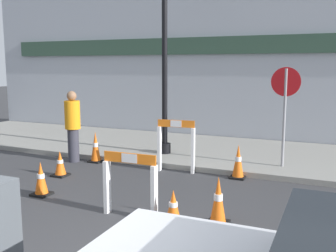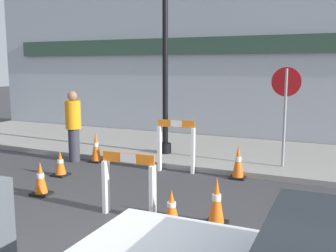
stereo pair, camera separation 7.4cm
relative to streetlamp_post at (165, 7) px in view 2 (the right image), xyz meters
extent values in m
cube|color=gray|center=(1.22, 0.89, -3.50)|extent=(18.00, 3.68, 0.11)
cube|color=#A3A8B2|center=(1.22, 2.81, -0.81)|extent=(18.00, 0.12, 5.50)
cube|color=#2D4738|center=(1.22, 2.70, -0.76)|extent=(16.20, 0.10, 0.50)
cylinder|color=black|center=(0.00, 0.00, -3.33)|extent=(0.29, 0.29, 0.24)
cylinder|color=black|center=(0.00, 0.00, -0.96)|extent=(0.13, 0.13, 4.98)
cylinder|color=gray|center=(2.80, -0.18, -2.42)|extent=(0.06, 0.06, 2.05)
cylinder|color=red|center=(2.80, -0.18, -1.67)|extent=(0.60, 0.04, 0.60)
cube|color=white|center=(1.11, -1.05, -3.08)|extent=(0.07, 0.14, 0.96)
cube|color=white|center=(0.38, -1.14, -3.08)|extent=(0.07, 0.14, 0.96)
cube|color=orange|center=(0.74, -1.09, -2.53)|extent=(0.79, 0.11, 0.15)
cube|color=white|center=(0.74, -1.09, -2.53)|extent=(0.24, 0.06, 0.13)
cube|color=white|center=(0.66, -3.66, -3.15)|extent=(0.06, 0.13, 0.81)
cube|color=white|center=(1.44, -3.64, -3.15)|extent=(0.06, 0.13, 0.81)
cube|color=orange|center=(1.05, -3.65, -2.67)|extent=(0.84, 0.05, 0.15)
cube|color=white|center=(1.05, -3.65, -2.67)|extent=(0.25, 0.04, 0.14)
cube|color=black|center=(-1.29, -2.32, -3.54)|extent=(0.30, 0.30, 0.04)
cone|color=orange|center=(-1.29, -2.32, -3.28)|extent=(0.22, 0.22, 0.48)
cylinder|color=white|center=(-1.29, -2.32, -3.26)|extent=(0.13, 0.13, 0.07)
cube|color=black|center=(-1.29, -1.04, -3.54)|extent=(0.30, 0.30, 0.04)
cone|color=orange|center=(-1.29, -1.04, -3.18)|extent=(0.22, 0.22, 0.67)
cylinder|color=white|center=(-1.29, -1.04, -3.15)|extent=(0.13, 0.13, 0.09)
cube|color=black|center=(-0.82, -3.42, -3.54)|extent=(0.30, 0.30, 0.04)
cone|color=orange|center=(-0.82, -3.42, -3.24)|extent=(0.22, 0.22, 0.55)
cylinder|color=white|center=(-0.82, -3.42, -3.22)|extent=(0.13, 0.13, 0.08)
cube|color=black|center=(1.76, -3.68, -3.54)|extent=(0.30, 0.30, 0.04)
cone|color=orange|center=(1.76, -3.68, -3.29)|extent=(0.23, 0.23, 0.47)
cylinder|color=white|center=(1.76, -3.68, -3.26)|extent=(0.13, 0.13, 0.07)
cube|color=black|center=(2.06, -1.04, -3.54)|extent=(0.30, 0.30, 0.04)
cone|color=orange|center=(2.06, -1.04, -3.20)|extent=(0.23, 0.22, 0.64)
cylinder|color=white|center=(2.06, -1.04, -3.17)|extent=(0.13, 0.13, 0.09)
cube|color=black|center=(2.34, -3.43, -3.54)|extent=(0.30, 0.30, 0.04)
cone|color=orange|center=(2.34, -3.43, -3.19)|extent=(0.23, 0.22, 0.66)
cylinder|color=white|center=(2.34, -3.43, -3.16)|extent=(0.13, 0.13, 0.09)
cylinder|color=#33333D|center=(-1.79, -1.21, -3.17)|extent=(0.31, 0.31, 0.78)
cylinder|color=orange|center=(-1.79, -1.21, -2.46)|extent=(0.43, 0.43, 0.65)
sphere|color=#8E6647|center=(-1.79, -1.21, -2.02)|extent=(0.27, 0.27, 0.22)
camera|label=1|loc=(3.79, -8.55, -1.33)|focal=42.00mm
camera|label=2|loc=(3.85, -8.52, -1.33)|focal=42.00mm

